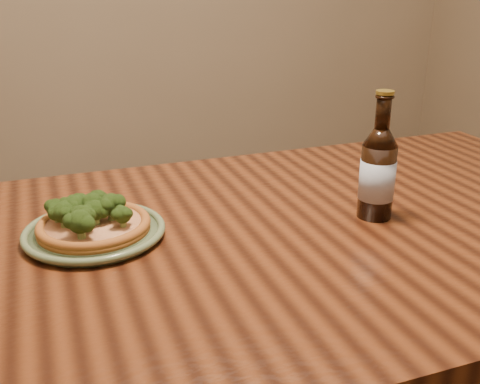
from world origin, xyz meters
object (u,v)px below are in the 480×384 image
object	(u,v)px
pizza	(92,221)
beer_bottle	(378,172)
table	(281,269)
plate	(95,232)

from	to	relation	value
pizza	beer_bottle	distance (m)	0.55
table	beer_bottle	size ratio (longest dim) A/B	6.38
table	beer_bottle	distance (m)	0.27
table	plate	world-z (taller)	plate
table	beer_bottle	bearing A→B (deg)	-5.50
table	plate	xyz separation A→B (m)	(-0.34, 0.08, 0.10)
plate	beer_bottle	distance (m)	0.55
pizza	beer_bottle	world-z (taller)	beer_bottle
pizza	beer_bottle	xyz separation A→B (m)	(0.54, -0.10, 0.06)
plate	table	bearing A→B (deg)	-12.77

